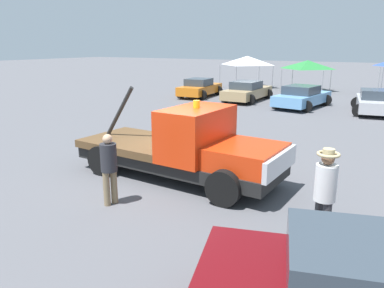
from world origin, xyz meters
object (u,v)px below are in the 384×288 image
object	(u,v)px
person_near_truck	(325,189)
tow_truck	(188,149)
canopy_tent_white	(247,60)
parked_car_skyblue	(302,97)
traffic_cone	(194,132)
parked_car_orange	(200,88)
parked_car_tan	(247,91)
canopy_tent_green	(307,65)
parked_car_silver	(376,102)
person_at_hood	(109,164)

from	to	relation	value
person_near_truck	tow_truck	bearing A→B (deg)	108.01
canopy_tent_white	parked_car_skyblue	bearing A→B (deg)	-50.69
traffic_cone	canopy_tent_white	bearing A→B (deg)	105.97
tow_truck	parked_car_orange	world-z (taller)	tow_truck
parked_car_orange	canopy_tent_white	distance (m)	7.84
tow_truck	parked_car_tan	xyz separation A→B (m)	(-4.40, 15.21, -0.26)
parked_car_tan	canopy_tent_green	size ratio (longest dim) A/B	1.46
parked_car_skyblue	canopy_tent_green	xyz separation A→B (m)	(-1.93, 8.86, 1.47)
tow_truck	person_near_truck	xyz separation A→B (m)	(4.01, -1.72, 0.20)
person_near_truck	parked_car_skyblue	xyz separation A→B (m)	(-4.48, 15.99, -0.46)
canopy_tent_white	canopy_tent_green	size ratio (longest dim) A/B	1.10
person_near_truck	parked_car_tan	size ratio (longest dim) A/B	0.39
parked_car_tan	parked_car_silver	bearing A→B (deg)	-96.63
tow_truck	parked_car_skyblue	xyz separation A→B (m)	(-0.46, 14.26, -0.26)
parked_car_tan	parked_car_skyblue	size ratio (longest dim) A/B	0.99
parked_car_silver	canopy_tent_white	size ratio (longest dim) A/B	1.23
person_near_truck	person_at_hood	world-z (taller)	person_near_truck
parked_car_tan	traffic_cone	xyz separation A→B (m)	(2.13, -10.91, -0.40)
tow_truck	parked_car_orange	xyz separation A→B (m)	(-8.16, 15.37, -0.26)
person_at_hood	parked_car_silver	size ratio (longest dim) A/B	0.38
person_at_hood	canopy_tent_white	size ratio (longest dim) A/B	0.47
parked_car_tan	canopy_tent_white	xyz separation A→B (m)	(-3.22, 7.79, 1.70)
parked_car_silver	canopy_tent_green	size ratio (longest dim) A/B	1.35
tow_truck	parked_car_tan	distance (m)	15.84
parked_car_skyblue	canopy_tent_green	world-z (taller)	canopy_tent_green
parked_car_tan	traffic_cone	distance (m)	11.12
person_at_hood	canopy_tent_green	xyz separation A→B (m)	(-1.68, 25.51, 1.12)
parked_car_silver	parked_car_skyblue	bearing A→B (deg)	80.44
tow_truck	canopy_tent_white	distance (m)	24.28
person_at_hood	parked_car_skyblue	size ratio (longest dim) A/B	0.35
parked_car_tan	parked_car_silver	size ratio (longest dim) A/B	1.08
person_near_truck	person_at_hood	distance (m)	4.78
canopy_tent_green	canopy_tent_white	bearing A→B (deg)	-178.72
person_near_truck	parked_car_orange	xyz separation A→B (m)	(-12.17, 17.10, -0.46)
person_near_truck	canopy_tent_green	distance (m)	25.68
person_near_truck	canopy_tent_white	xyz separation A→B (m)	(-11.64, 24.73, 1.24)
tow_truck	parked_car_skyblue	world-z (taller)	tow_truck
parked_car_orange	tow_truck	bearing A→B (deg)	-156.63
parked_car_tan	traffic_cone	bearing A→B (deg)	-168.50
tow_truck	parked_car_tan	size ratio (longest dim) A/B	1.28
tow_truck	parked_car_silver	distance (m)	14.67
person_near_truck	traffic_cone	size ratio (longest dim) A/B	3.42
parked_car_tan	canopy_tent_green	distance (m)	8.29
parked_car_skyblue	parked_car_tan	bearing A→B (deg)	84.98
parked_car_skyblue	parked_car_orange	bearing A→B (deg)	90.36
tow_truck	canopy_tent_white	xyz separation A→B (m)	(-7.62, 23.01, 1.44)
person_at_hood	person_near_truck	bearing A→B (deg)	-159.02
canopy_tent_green	traffic_cone	xyz separation A→B (m)	(0.12, -18.82, -1.86)
tow_truck	traffic_cone	size ratio (longest dim) A/B	11.26
tow_truck	parked_car_skyblue	bearing A→B (deg)	94.65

